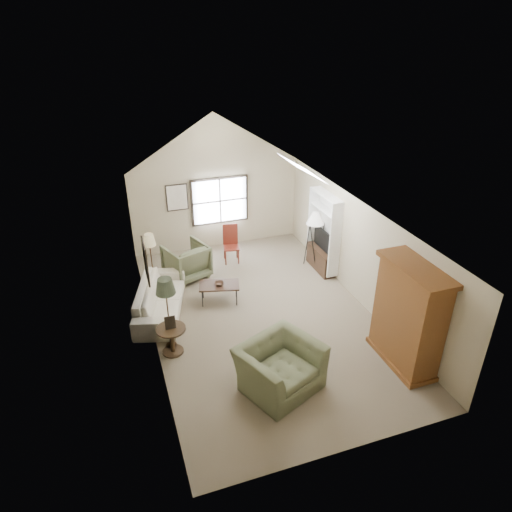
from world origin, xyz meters
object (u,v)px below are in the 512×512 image
object	(u,v)px
sofa	(160,298)
side_table	(172,340)
armchair_far	(186,261)
armchair_near	(280,367)
coffee_table	(220,293)
side_chair	(231,244)
armoire	(408,316)

from	to	relation	value
sofa	side_table	distance (m)	1.60
armchair_far	armchair_near	bearing A→B (deg)	79.85
armchair_near	coffee_table	xyz separation A→B (m)	(-0.32, 3.19, -0.21)
side_chair	sofa	bearing A→B (deg)	-131.20
armchair_far	coffee_table	world-z (taller)	armchair_far
armoire	side_table	bearing A→B (deg)	157.85
armoire	coffee_table	distance (m)	4.52
armchair_far	side_table	world-z (taller)	armchair_far
coffee_table	side_chair	xyz separation A→B (m)	(0.87, 1.92, 0.30)
side_table	coffee_table	bearing A→B (deg)	46.97
armoire	sofa	distance (m)	5.58
coffee_table	armchair_near	bearing A→B (deg)	-84.31
coffee_table	side_table	distance (m)	2.09
sofa	armchair_far	size ratio (longest dim) A/B	2.35
coffee_table	side_chair	distance (m)	2.13
armchair_far	sofa	bearing A→B (deg)	36.83
sofa	side_chair	world-z (taller)	side_chair
armchair_near	side_table	distance (m)	2.41
armchair_near	coffee_table	bearing A→B (deg)	72.47
armchair_near	side_chair	world-z (taller)	side_chair
coffee_table	armchair_far	bearing A→B (deg)	108.80
armchair_near	side_table	xyz separation A→B (m)	(-1.74, 1.66, -0.15)
armchair_far	side_chair	size ratio (longest dim) A/B	0.95
sofa	coffee_table	distance (m)	1.43
armoire	coffee_table	bearing A→B (deg)	131.73
sofa	side_chair	xyz separation A→B (m)	(2.29, 1.85, 0.19)
armchair_near	sofa	bearing A→B (deg)	94.95
armoire	side_chair	bearing A→B (deg)	111.75
armchair_near	side_table	bearing A→B (deg)	113.25
armchair_far	side_chair	world-z (taller)	side_chair
armchair_near	side_chair	size ratio (longest dim) A/B	1.29
side_table	side_chair	world-z (taller)	side_chair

